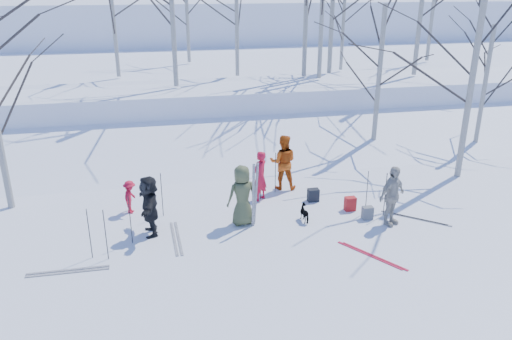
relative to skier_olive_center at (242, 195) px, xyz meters
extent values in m
plane|color=white|center=(0.56, -0.75, -0.87)|extent=(120.00, 120.00, 0.00)
cube|color=white|center=(0.56, 6.25, -0.72)|extent=(70.00, 9.49, 4.12)
cube|color=white|center=(0.56, 16.25, 0.13)|extent=(70.00, 18.00, 2.20)
cube|color=white|center=(0.56, 37.25, 1.13)|extent=(90.00, 30.00, 6.00)
imported|color=#475030|center=(0.00, 0.00, 0.00)|extent=(0.94, 0.71, 1.74)
imported|color=red|center=(0.84, 1.51, -0.07)|extent=(0.69, 0.67, 1.60)
imported|color=#BA490E|center=(1.78, 2.25, 0.05)|extent=(1.05, 0.91, 1.83)
imported|color=red|center=(-3.09, 1.41, -0.37)|extent=(0.54, 0.73, 1.01)
imported|color=beige|center=(4.06, -0.90, 0.00)|extent=(1.10, 0.83, 1.73)
imported|color=black|center=(-2.53, -0.06, -0.03)|extent=(0.55, 1.57, 1.68)
imported|color=black|center=(1.80, -0.21, -0.63)|extent=(0.34, 0.60, 0.48)
cube|color=silver|center=(0.27, -0.26, 0.08)|extent=(0.07, 0.16, 1.90)
cube|color=silver|center=(0.35, -0.17, 0.08)|extent=(0.14, 0.23, 1.89)
cylinder|color=black|center=(-4.00, -1.04, -0.20)|extent=(0.02, 0.02, 1.34)
cylinder|color=black|center=(-3.61, -1.19, -0.20)|extent=(0.02, 0.02, 1.34)
cylinder|color=black|center=(-2.18, 0.98, -0.20)|extent=(0.02, 0.02, 1.34)
cylinder|color=black|center=(1.47, 2.02, -0.20)|extent=(0.02, 0.02, 1.34)
cylinder|color=black|center=(3.67, -0.13, -0.20)|extent=(0.02, 0.02, 1.34)
cylinder|color=black|center=(-3.03, -0.49, -0.20)|extent=(0.02, 0.02, 1.34)
cylinder|color=black|center=(0.87, 1.55, -0.20)|extent=(0.02, 0.02, 1.34)
cylinder|color=black|center=(4.13, -0.38, -0.20)|extent=(0.02, 0.02, 1.34)
cube|color=#B41B1C|center=(3.32, 0.18, -0.66)|extent=(0.32, 0.22, 0.42)
cube|color=slate|center=(3.58, -0.48, -0.68)|extent=(0.30, 0.20, 0.38)
cube|color=black|center=(2.45, 1.05, -0.67)|extent=(0.34, 0.24, 0.40)
camera|label=1|loc=(-2.32, -12.48, 5.58)|focal=35.00mm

